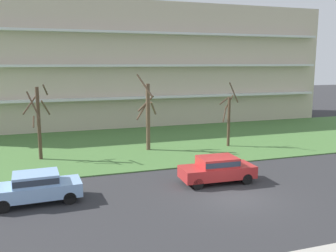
{
  "coord_description": "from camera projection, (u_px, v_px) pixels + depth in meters",
  "views": [
    {
      "loc": [
        -9.28,
        -16.57,
        7.05
      ],
      "look_at": [
        -1.74,
        6.0,
        2.95
      ],
      "focal_mm": 39.45,
      "sensor_mm": 36.0,
      "label": 1
    }
  ],
  "objects": [
    {
      "name": "apartment_building",
      "position": [
        126.0,
        65.0,
        43.67
      ],
      "size": [
        46.19,
        10.95,
        13.51
      ],
      "color": "beige",
      "rests_on": "ground"
    },
    {
      "name": "tree_center",
      "position": [
        229.0,
        118.0,
        30.93
      ],
      "size": [
        1.42,
        1.45,
        5.49
      ],
      "color": "#4C3828",
      "rests_on": "ground"
    },
    {
      "name": "sedan_red_center_left",
      "position": [
        217.0,
        168.0,
        21.83
      ],
      "size": [
        4.45,
        1.93,
        1.57
      ],
      "rotation": [
        0.0,
        0.0,
        3.11
      ],
      "color": "#B22828",
      "rests_on": "ground"
    },
    {
      "name": "grass_lawn_strip",
      "position": [
        158.0,
        143.0,
        32.66
      ],
      "size": [
        80.0,
        16.0,
        0.08
      ],
      "primitive_type": "cube",
      "color": "#477238",
      "rests_on": "ground"
    },
    {
      "name": "ground",
      "position": [
        235.0,
        197.0,
        19.58
      ],
      "size": [
        160.0,
        160.0,
        0.0
      ],
      "primitive_type": "plane",
      "color": "#2D2D30"
    },
    {
      "name": "tree_left",
      "position": [
        148.0,
        114.0,
        29.48
      ],
      "size": [
        1.72,
        1.91,
        6.19
      ],
      "color": "brown",
      "rests_on": "ground"
    },
    {
      "name": "tree_far_left",
      "position": [
        38.0,
        120.0,
        26.54
      ],
      "size": [
        1.93,
        1.92,
        5.57
      ],
      "color": "#4C3828",
      "rests_on": "ground"
    },
    {
      "name": "sedan_blue_near_left",
      "position": [
        36.0,
        186.0,
        18.67
      ],
      "size": [
        4.47,
        1.99,
        1.57
      ],
      "rotation": [
        0.0,
        0.0,
        3.18
      ],
      "color": "#8CB2E0",
      "rests_on": "ground"
    }
  ]
}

